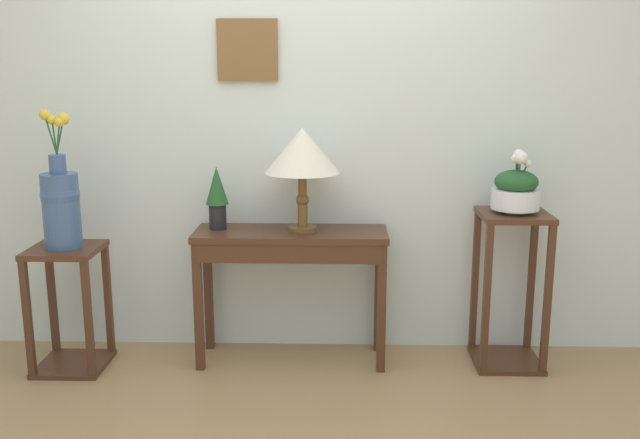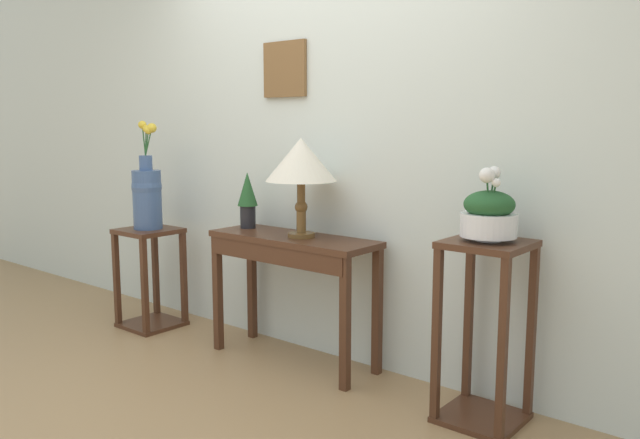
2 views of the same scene
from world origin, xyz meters
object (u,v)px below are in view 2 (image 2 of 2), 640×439
Objects in this scene: potted_plant_on_console at (248,197)px; pedestal_stand_right at (484,333)px; flower_vase_tall_left at (147,192)px; planter_bowl_wide_right at (489,213)px; pedestal_stand_left at (150,278)px; table_lamp at (301,162)px; console_table at (291,258)px.

potted_plant_on_console reaches higher than pedestal_stand_right.
pedestal_stand_right is (2.37, 0.11, -0.50)m from flower_vase_tall_left.
potted_plant_on_console is 0.40× the size of pedestal_stand_right.
pedestal_stand_left is at bearing -177.24° from planter_bowl_wide_right.
table_lamp reaches higher than potted_plant_on_console.
pedestal_stand_left is (-1.25, -0.13, -0.82)m from table_lamp.
console_table is 3.11× the size of planter_bowl_wide_right.
console_table is 1.87× the size of table_lamp.
planter_bowl_wide_right is at bearing 2.74° from flower_vase_tall_left.
pedestal_stand_left is 2.46m from planter_bowl_wide_right.
planter_bowl_wide_right is (1.19, 0.01, 0.36)m from console_table.
console_table is 0.55m from table_lamp.
pedestal_stand_right is 2.55× the size of planter_bowl_wide_right.
flower_vase_tall_left is 0.84× the size of pedestal_stand_right.
pedestal_stand_right reaches higher than console_table.
console_table is 0.51m from potted_plant_on_console.
potted_plant_on_console is 1.66m from pedestal_stand_right.
flower_vase_tall_left is at bearing -177.26° from planter_bowl_wide_right.
flower_vase_tall_left is (-1.19, -0.11, 0.31)m from console_table.
flower_vase_tall_left is 2.15× the size of planter_bowl_wide_right.
console_table is at bearing 5.22° from pedestal_stand_left.
planter_bowl_wide_right is at bearing -1.79° from potted_plant_on_console.
planter_bowl_wide_right is at bearing -0.78° from table_lamp.
table_lamp is at bearing 5.91° from pedestal_stand_left.
pedestal_stand_right is 0.55m from planter_bowl_wide_right.
table_lamp is 0.82× the size of pedestal_stand_left.
planter_bowl_wide_right reaches higher than pedestal_stand_left.
potted_plant_on_console is 0.50× the size of pedestal_stand_left.
flower_vase_tall_left is 2.38m from planter_bowl_wide_right.
planter_bowl_wide_right reaches higher than potted_plant_on_console.
pedestal_stand_right reaches higher than pedestal_stand_left.
pedestal_stand_left is at bearing -177.21° from pedestal_stand_right.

